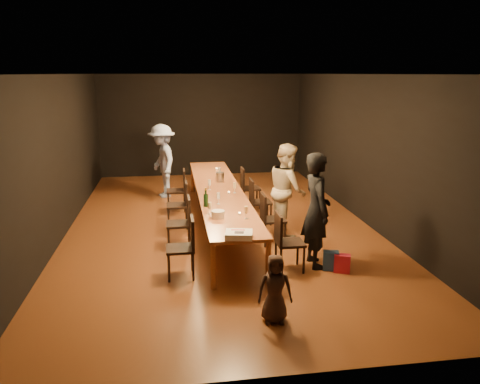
{
  "coord_description": "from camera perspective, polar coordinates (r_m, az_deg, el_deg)",
  "views": [
    {
      "loc": [
        -0.94,
        -9.07,
        3.02
      ],
      "look_at": [
        0.24,
        -1.24,
        1.0
      ],
      "focal_mm": 35.0,
      "sensor_mm": 36.0,
      "label": 1
    }
  ],
  "objects": [
    {
      "name": "tealight_far",
      "position": [
        11.35,
        -2.86,
        2.82
      ],
      "size": [
        0.05,
        0.05,
        0.03
      ],
      "primitive_type": "cylinder",
      "color": "#B2B7B2",
      "rests_on": "table"
    },
    {
      "name": "chair_right_0",
      "position": [
        7.37,
        6.11,
        -6.07
      ],
      "size": [
        0.42,
        0.42,
        0.93
      ],
      "primitive_type": null,
      "rotation": [
        0.0,
        0.0,
        -1.57
      ],
      "color": "black",
      "rests_on": "ground"
    },
    {
      "name": "chair_right_3",
      "position": [
        10.74,
        1.31,
        0.53
      ],
      "size": [
        0.42,
        0.42,
        0.93
      ],
      "primitive_type": null,
      "rotation": [
        0.0,
        0.0,
        -1.57
      ],
      "color": "black",
      "rests_on": "ground"
    },
    {
      "name": "ground",
      "position": [
        9.61,
        -2.49,
        -4.03
      ],
      "size": [
        10.0,
        10.0,
        0.0
      ],
      "primitive_type": "plane",
      "color": "#4A2312",
      "rests_on": "ground"
    },
    {
      "name": "tealight_near",
      "position": [
        7.72,
        -0.05,
        -2.67
      ],
      "size": [
        0.05,
        0.05,
        0.03
      ],
      "primitive_type": "cylinder",
      "color": "#B2B7B2",
      "rests_on": "table"
    },
    {
      "name": "room_shell",
      "position": [
        9.17,
        -2.64,
        8.39
      ],
      "size": [
        6.04,
        10.04,
        3.02
      ],
      "color": "black",
      "rests_on": "ground"
    },
    {
      "name": "chair_left_1",
      "position": [
        8.28,
        -7.51,
        -3.8
      ],
      "size": [
        0.42,
        0.42,
        0.93
      ],
      "primitive_type": null,
      "rotation": [
        0.0,
        0.0,
        1.57
      ],
      "color": "black",
      "rests_on": "ground"
    },
    {
      "name": "plate_stack",
      "position": [
        7.55,
        -2.7,
        -2.73
      ],
      "size": [
        0.28,
        0.28,
        0.12
      ],
      "primitive_type": "cylinder",
      "rotation": [
        0.0,
        0.0,
        -0.42
      ],
      "color": "white",
      "rests_on": "table"
    },
    {
      "name": "wineglass_5",
      "position": [
        10.55,
        -2.53,
        2.43
      ],
      "size": [
        0.06,
        0.06,
        0.21
      ],
      "primitive_type": null,
      "color": "silver",
      "rests_on": "table"
    },
    {
      "name": "chair_left_0",
      "position": [
        7.15,
        -7.3,
        -6.76
      ],
      "size": [
        0.42,
        0.42,
        0.93
      ],
      "primitive_type": null,
      "rotation": [
        0.0,
        0.0,
        1.57
      ],
      "color": "black",
      "rests_on": "ground"
    },
    {
      "name": "gift_bag_red",
      "position": [
        7.52,
        12.33,
        -8.5
      ],
      "size": [
        0.28,
        0.21,
        0.29
      ],
      "primitive_type": "cube",
      "rotation": [
        0.0,
        0.0,
        -0.36
      ],
      "color": "#C91E41",
      "rests_on": "ground"
    },
    {
      "name": "birthday_cake",
      "position": [
        6.66,
        -0.14,
        -5.22
      ],
      "size": [
        0.44,
        0.38,
        0.09
      ],
      "rotation": [
        0.0,
        0.0,
        -0.19
      ],
      "color": "white",
      "rests_on": "table"
    },
    {
      "name": "chair_left_3",
      "position": [
        10.59,
        -7.8,
        0.2
      ],
      "size": [
        0.42,
        0.42,
        0.93
      ],
      "primitive_type": null,
      "rotation": [
        0.0,
        0.0,
        1.57
      ],
      "color": "black",
      "rests_on": "ground"
    },
    {
      "name": "wineglass_3",
      "position": [
        9.09,
        -0.66,
        0.52
      ],
      "size": [
        0.06,
        0.06,
        0.21
      ],
      "primitive_type": null,
      "color": "beige",
      "rests_on": "table"
    },
    {
      "name": "woman_tan",
      "position": [
        8.93,
        5.79,
        0.34
      ],
      "size": [
        0.68,
        0.86,
        1.75
      ],
      "primitive_type": "imported",
      "rotation": [
        0.0,
        0.0,
        1.56
      ],
      "color": "beige",
      "rests_on": "ground"
    },
    {
      "name": "chair_right_2",
      "position": [
        9.59,
        2.53,
        -1.16
      ],
      "size": [
        0.42,
        0.42,
        0.93
      ],
      "primitive_type": null,
      "rotation": [
        0.0,
        0.0,
        -1.57
      ],
      "color": "black",
      "rests_on": "ground"
    },
    {
      "name": "tealight_mid",
      "position": [
        9.07,
        -1.37,
        -0.09
      ],
      "size": [
        0.05,
        0.05,
        0.03
      ],
      "primitive_type": "cylinder",
      "color": "#B2B7B2",
      "rests_on": "table"
    },
    {
      "name": "chair_right_1",
      "position": [
        8.47,
        4.08,
        -3.29
      ],
      "size": [
        0.42,
        0.42,
        0.93
      ],
      "primitive_type": null,
      "rotation": [
        0.0,
        0.0,
        -1.57
      ],
      "color": "black",
      "rests_on": "ground"
    },
    {
      "name": "wineglass_4",
      "position": [
        9.35,
        -3.75,
        0.87
      ],
      "size": [
        0.06,
        0.06,
        0.21
      ],
      "primitive_type": null,
      "color": "silver",
      "rests_on": "table"
    },
    {
      "name": "wineglass_1",
      "position": [
        7.49,
        0.75,
        -2.52
      ],
      "size": [
        0.06,
        0.06,
        0.21
      ],
      "primitive_type": null,
      "color": "beige",
      "rests_on": "table"
    },
    {
      "name": "gift_bag_blue",
      "position": [
        7.58,
        11.01,
        -8.2
      ],
      "size": [
        0.28,
        0.22,
        0.3
      ],
      "primitive_type": "cube",
      "rotation": [
        0.0,
        0.0,
        -0.28
      ],
      "color": "#244F9C",
      "rests_on": "ground"
    },
    {
      "name": "ice_bucket",
      "position": [
        10.08,
        -2.45,
        1.85
      ],
      "size": [
        0.23,
        0.23,
        0.2
      ],
      "primitive_type": "cylinder",
      "rotation": [
        0.0,
        0.0,
        -0.39
      ],
      "color": "#B0B1B5",
      "rests_on": "table"
    },
    {
      "name": "wineglass_0",
      "position": [
        7.74,
        -3.72,
        -1.97
      ],
      "size": [
        0.06,
        0.06,
        0.21
      ],
      "primitive_type": null,
      "color": "beige",
      "rests_on": "table"
    },
    {
      "name": "woman_birthday",
      "position": [
        7.47,
        9.3,
        -2.2
      ],
      "size": [
        0.46,
        0.69,
        1.84
      ],
      "primitive_type": "imported",
      "rotation": [
        0.0,
        0.0,
        1.6
      ],
      "color": "black",
      "rests_on": "ground"
    },
    {
      "name": "wineglass_2",
      "position": [
        8.33,
        -2.65,
        -0.79
      ],
      "size": [
        0.06,
        0.06,
        0.21
      ],
      "primitive_type": null,
      "color": "silver",
      "rests_on": "table"
    },
    {
      "name": "champagne_bottle",
      "position": [
        8.17,
        -4.19,
        -0.64
      ],
      "size": [
        0.1,
        0.1,
        0.34
      ],
      "primitive_type": null,
      "rotation": [
        0.0,
        0.0,
        0.26
      ],
      "color": "black",
      "rests_on": "table"
    },
    {
      "name": "chair_left_2",
      "position": [
        9.43,
        -7.67,
        -1.55
      ],
      "size": [
        0.42,
        0.42,
        0.93
      ],
      "primitive_type": null,
      "rotation": [
        0.0,
        0.0,
        1.57
      ],
      "color": "black",
      "rests_on": "ground"
    },
    {
      "name": "man_blue",
      "position": [
        11.74,
        -9.44,
        3.75
      ],
      "size": [
        0.96,
        1.31,
        1.82
      ],
      "primitive_type": "imported",
      "rotation": [
        0.0,
        0.0,
        -1.3
      ],
      "color": "#8CA0D9",
      "rests_on": "ground"
    },
    {
      "name": "table",
      "position": [
        9.41,
        -2.54,
        0.03
      ],
      "size": [
        0.9,
        6.0,
        0.75
      ],
      "color": "brown",
      "rests_on": "ground"
    },
    {
      "name": "child",
      "position": [
        5.9,
        4.28,
        -11.68
      ],
      "size": [
        0.46,
        0.32,
        0.88
      ],
      "primitive_type": "imported",
      "rotation": [
        0.0,
        0.0,
        -0.11
      ],
      "color": "#3D2922",
      "rests_on": "ground"
    }
  ]
}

